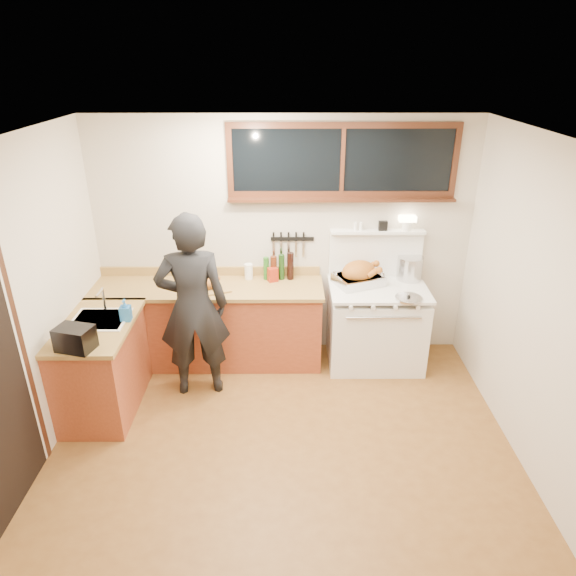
{
  "coord_description": "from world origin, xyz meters",
  "views": [
    {
      "loc": [
        0.03,
        -3.46,
        3.13
      ],
      "look_at": [
        0.05,
        0.85,
        1.15
      ],
      "focal_mm": 32.0,
      "sensor_mm": 36.0,
      "label": 1
    }
  ],
  "objects_px": {
    "roast_turkey": "(359,275)",
    "man": "(193,307)",
    "vintage_stove": "(376,324)",
    "cutting_board": "(207,285)"
  },
  "relations": [
    {
      "from": "roast_turkey",
      "to": "man",
      "type": "bearing_deg",
      "value": -160.07
    },
    {
      "from": "vintage_stove",
      "to": "cutting_board",
      "type": "height_order",
      "value": "vintage_stove"
    },
    {
      "from": "man",
      "to": "cutting_board",
      "type": "relative_size",
      "value": 3.44
    },
    {
      "from": "roast_turkey",
      "to": "cutting_board",
      "type": "bearing_deg",
      "value": -174.91
    },
    {
      "from": "cutting_board",
      "to": "man",
      "type": "bearing_deg",
      "value": -98.56
    },
    {
      "from": "man",
      "to": "roast_turkey",
      "type": "distance_m",
      "value": 1.76
    },
    {
      "from": "vintage_stove",
      "to": "man",
      "type": "xyz_separation_m",
      "value": [
        -1.86,
        -0.51,
        0.46
      ]
    },
    {
      "from": "cutting_board",
      "to": "roast_turkey",
      "type": "xyz_separation_m",
      "value": [
        1.59,
        0.14,
        0.05
      ]
    },
    {
      "from": "man",
      "to": "cutting_board",
      "type": "bearing_deg",
      "value": 81.44
    },
    {
      "from": "vintage_stove",
      "to": "man",
      "type": "distance_m",
      "value": 1.98
    }
  ]
}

